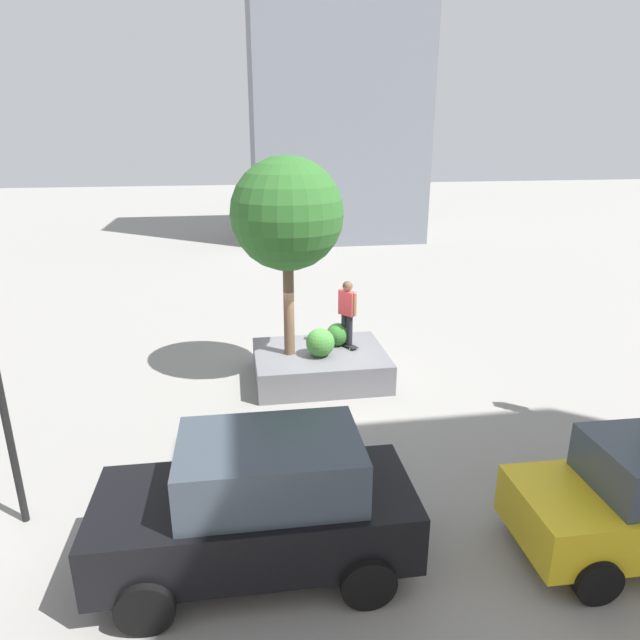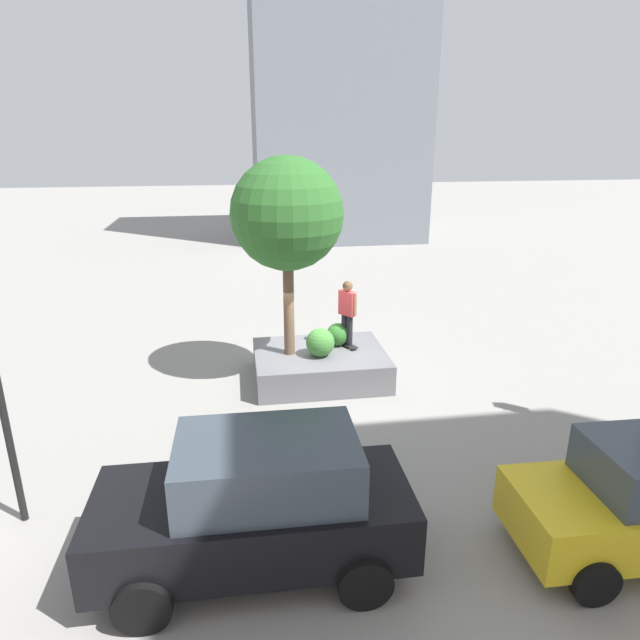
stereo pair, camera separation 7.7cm
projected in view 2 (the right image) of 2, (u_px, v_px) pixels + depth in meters
ground_plane at (323, 378)px, 15.19m from camera, size 120.00×120.00×0.00m
planter_ledge at (320, 365)px, 15.06m from camera, size 3.49×2.70×0.79m
plaza_tree at (287, 215)px, 13.64m from camera, size 2.81×2.81×5.10m
boxwood_shrub at (338, 334)px, 15.29m from camera, size 0.63×0.63×0.63m
hedge_clump at (320, 342)px, 14.53m from camera, size 0.76×0.76×0.76m
skateboard at (347, 345)px, 15.27m from camera, size 0.54×0.81×0.07m
skateboarder at (347, 308)px, 14.94m from camera, size 0.45×0.50×1.79m
sedan_parked at (258, 504)px, 8.30m from camera, size 4.77×2.29×2.20m
pedestrian_crossing at (195, 465)px, 9.58m from camera, size 0.28×0.55×1.65m
plaza_lowrise_south at (338, 76)px, 32.53m from camera, size 10.12×6.17×19.04m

